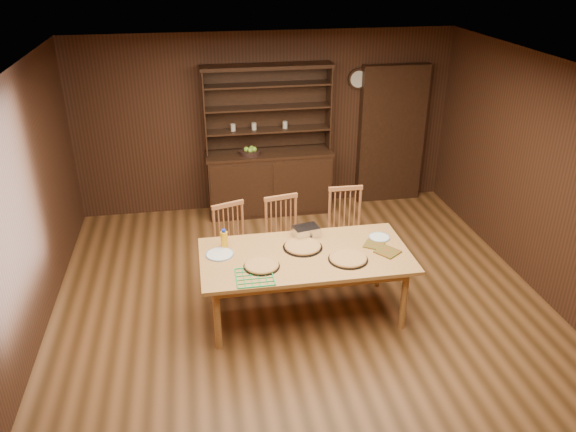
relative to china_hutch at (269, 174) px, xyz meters
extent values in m
plane|color=brown|center=(0.00, -2.75, -0.60)|extent=(6.00, 6.00, 0.00)
plane|color=silver|center=(0.00, -2.75, 2.00)|extent=(6.00, 6.00, 0.00)
plane|color=#3B1E12|center=(0.00, 0.25, 0.70)|extent=(5.50, 0.00, 5.50)
plane|color=#3B1E12|center=(-2.75, -2.75, 0.70)|extent=(0.00, 6.00, 6.00)
plane|color=#3B1E12|center=(2.75, -2.75, 0.70)|extent=(0.00, 6.00, 6.00)
cube|color=black|center=(0.00, -0.01, -0.15)|extent=(1.80, 0.50, 0.90)
cube|color=black|center=(0.00, -0.01, 0.32)|extent=(1.84, 0.52, 0.04)
cube|color=black|center=(0.00, 0.22, 0.95)|extent=(1.80, 0.02, 1.20)
cube|color=black|center=(-0.89, 0.07, 0.95)|extent=(0.02, 0.32, 1.20)
cube|color=black|center=(0.89, 0.07, 0.95)|extent=(0.02, 0.32, 1.20)
cube|color=black|center=(0.00, 0.07, 1.55)|extent=(1.84, 0.34, 0.05)
cylinder|color=#B7B29B|center=(-0.50, 0.07, 0.72)|extent=(0.07, 0.07, 0.10)
cylinder|color=#B7B29B|center=(-0.20, 0.07, 0.72)|extent=(0.07, 0.07, 0.10)
cube|color=black|center=(1.90, 0.15, 0.45)|extent=(1.00, 0.18, 2.10)
cylinder|color=black|center=(1.35, 0.21, 1.30)|extent=(0.30, 0.04, 0.30)
cylinder|color=beige|center=(1.35, 0.18, 1.30)|extent=(0.24, 0.01, 0.24)
cube|color=#CD8947|center=(0.00, -2.69, 0.13)|extent=(2.19, 1.09, 0.04)
cylinder|color=#CD8947|center=(-0.97, -3.11, -0.24)|extent=(0.07, 0.07, 0.71)
cylinder|color=#CD8947|center=(-0.97, -2.28, -0.24)|extent=(0.07, 0.07, 0.71)
cylinder|color=#CD8947|center=(0.96, -3.11, -0.24)|extent=(0.07, 0.07, 0.71)
cylinder|color=#CD8947|center=(0.96, -2.28, -0.24)|extent=(0.07, 0.07, 0.71)
cube|color=#C17642|center=(-0.68, -1.99, -0.17)|extent=(0.52, 0.50, 0.04)
cylinder|color=#C17642|center=(-0.79, -2.18, -0.39)|extent=(0.04, 0.04, 0.40)
cylinder|color=#C17642|center=(-0.88, -1.90, -0.39)|extent=(0.04, 0.04, 0.40)
cylinder|color=#C17642|center=(-0.49, -2.08, -0.39)|extent=(0.04, 0.04, 0.40)
cylinder|color=#C17642|center=(-0.58, -1.80, -0.39)|extent=(0.04, 0.04, 0.40)
cube|color=#C17642|center=(-0.74, -1.83, 0.39)|extent=(0.38, 0.16, 0.05)
cube|color=#C17642|center=(-0.09, -1.98, -0.16)|extent=(0.50, 0.48, 0.04)
cylinder|color=#C17642|center=(-0.22, -2.16, -0.39)|extent=(0.04, 0.04, 0.42)
cylinder|color=#C17642|center=(-0.28, -1.86, -0.39)|extent=(0.04, 0.04, 0.42)
cylinder|color=#C17642|center=(0.10, -2.10, -0.39)|extent=(0.04, 0.04, 0.42)
cylinder|color=#C17642|center=(0.05, -1.80, -0.39)|extent=(0.04, 0.04, 0.42)
cube|color=#C17642|center=(-0.12, -1.81, 0.43)|extent=(0.41, 0.11, 0.05)
cube|color=#C17642|center=(0.67, -1.91, -0.15)|extent=(0.45, 0.43, 0.04)
cylinder|color=#C17642|center=(0.50, -2.06, -0.38)|extent=(0.04, 0.04, 0.43)
cylinder|color=#C17642|center=(0.51, -1.75, -0.38)|extent=(0.04, 0.04, 0.43)
cylinder|color=#C17642|center=(0.84, -2.07, -0.38)|extent=(0.04, 0.04, 0.43)
cylinder|color=#C17642|center=(0.84, -1.76, -0.38)|extent=(0.04, 0.04, 0.43)
cube|color=#C17642|center=(0.68, -1.73, 0.45)|extent=(0.42, 0.04, 0.05)
cylinder|color=black|center=(-0.49, -2.87, 0.16)|extent=(0.37, 0.37, 0.01)
cylinder|color=tan|center=(-0.49, -2.87, 0.17)|extent=(0.34, 0.34, 0.02)
torus|color=#D18A4B|center=(-0.49, -2.87, 0.17)|extent=(0.35, 0.35, 0.03)
cylinder|color=black|center=(0.40, -2.88, 0.16)|extent=(0.41, 0.41, 0.01)
cylinder|color=tan|center=(0.40, -2.88, 0.17)|extent=(0.38, 0.38, 0.02)
torus|color=#D18A4B|center=(0.40, -2.88, 0.17)|extent=(0.39, 0.39, 0.03)
cylinder|color=black|center=(-0.01, -2.55, 0.16)|extent=(0.42, 0.42, 0.01)
cylinder|color=tan|center=(-0.01, -2.55, 0.17)|extent=(0.38, 0.38, 0.02)
torus|color=#D18A4B|center=(-0.01, -2.55, 0.17)|extent=(0.39, 0.39, 0.03)
cylinder|color=silver|center=(-0.88, -2.55, 0.16)|extent=(0.29, 0.29, 0.01)
torus|color=#325D97|center=(-0.88, -2.55, 0.16)|extent=(0.29, 0.29, 0.01)
cylinder|color=silver|center=(0.87, -2.48, 0.16)|extent=(0.23, 0.23, 0.01)
torus|color=#325D97|center=(0.87, -2.48, 0.16)|extent=(0.23, 0.23, 0.01)
cube|color=white|center=(0.08, -2.29, 0.21)|extent=(0.31, 0.25, 0.11)
cylinder|color=#F9AD0D|center=(-0.82, -2.40, 0.25)|extent=(0.08, 0.08, 0.18)
cylinder|color=#162BB4|center=(-0.82, -2.40, 0.35)|extent=(0.04, 0.04, 0.03)
cube|color=#9F2212|center=(0.85, -2.81, 0.16)|extent=(0.30, 0.30, 0.02)
cube|color=#9F2212|center=(0.76, -2.63, 0.16)|extent=(0.27, 0.27, 0.01)
cylinder|color=black|center=(-0.28, -0.06, 0.37)|extent=(0.30, 0.30, 0.06)
sphere|color=#92C935|center=(-0.33, -0.06, 0.42)|extent=(0.08, 0.08, 0.08)
sphere|color=#92C935|center=(-0.25, -0.03, 0.42)|extent=(0.08, 0.08, 0.08)
sphere|color=#92C935|center=(-0.28, -0.11, 0.42)|extent=(0.08, 0.08, 0.08)
sphere|color=#92C935|center=(-0.22, -0.08, 0.42)|extent=(0.08, 0.08, 0.08)
camera|label=1|loc=(-1.06, -7.66, 3.07)|focal=35.00mm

